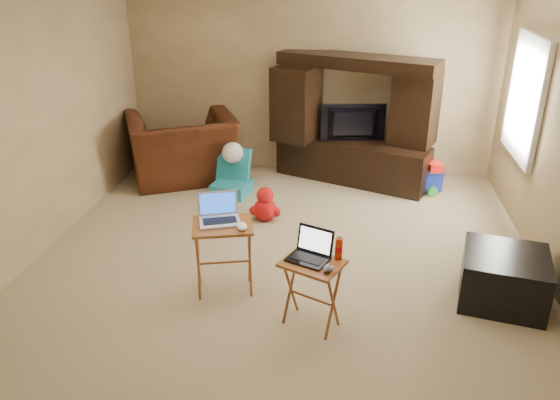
# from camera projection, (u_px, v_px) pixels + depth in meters

# --- Properties ---
(floor) EXTENTS (5.50, 5.50, 0.00)m
(floor) POSITION_uv_depth(u_px,v_px,m) (283.00, 265.00, 5.42)
(floor) COLOR tan
(floor) RESTS_ON ground
(wall_back) EXTENTS (5.00, 0.00, 5.00)m
(wall_back) POSITION_uv_depth(u_px,v_px,m) (310.00, 82.00, 7.40)
(wall_back) COLOR tan
(wall_back) RESTS_ON ground
(wall_front) EXTENTS (5.00, 0.00, 5.00)m
(wall_front) POSITION_uv_depth(u_px,v_px,m) (201.00, 339.00, 2.42)
(wall_front) COLOR tan
(wall_front) RESTS_ON ground
(wall_left) EXTENTS (0.00, 5.50, 5.50)m
(wall_left) POSITION_uv_depth(u_px,v_px,m) (25.00, 134.00, 5.23)
(wall_left) COLOR tan
(wall_left) RESTS_ON ground
(window_pane) EXTENTS (0.00, 1.20, 1.20)m
(window_pane) POSITION_uv_depth(u_px,v_px,m) (527.00, 98.00, 5.94)
(window_pane) COLOR white
(window_pane) RESTS_ON ground
(window_frame) EXTENTS (0.06, 1.14, 1.34)m
(window_frame) POSITION_uv_depth(u_px,v_px,m) (525.00, 98.00, 5.94)
(window_frame) COLOR white
(window_frame) RESTS_ON ground
(entertainment_center) EXTENTS (2.10, 1.23, 1.68)m
(entertainment_center) POSITION_uv_depth(u_px,v_px,m) (354.00, 121.00, 7.15)
(entertainment_center) COLOR black
(entertainment_center) RESTS_ON floor
(television) EXTENTS (0.86, 0.25, 0.49)m
(television) POSITION_uv_depth(u_px,v_px,m) (354.00, 124.00, 7.12)
(television) COLOR black
(television) RESTS_ON entertainment_center
(recliner) EXTENTS (1.76, 1.68, 0.89)m
(recliner) POSITION_uv_depth(u_px,v_px,m) (182.00, 148.00, 7.37)
(recliner) COLOR #481C0F
(recliner) RESTS_ON floor
(child_rocker) EXTENTS (0.52, 0.57, 0.58)m
(child_rocker) POSITION_uv_depth(u_px,v_px,m) (231.00, 173.00, 6.93)
(child_rocker) COLOR teal
(child_rocker) RESTS_ON floor
(plush_toy) EXTENTS (0.38, 0.31, 0.42)m
(plush_toy) POSITION_uv_depth(u_px,v_px,m) (265.00, 204.00, 6.27)
(plush_toy) COLOR red
(plush_toy) RESTS_ON floor
(push_toy) EXTENTS (0.72, 0.60, 0.46)m
(push_toy) POSITION_uv_depth(u_px,v_px,m) (417.00, 174.00, 7.07)
(push_toy) COLOR #162FB4
(push_toy) RESTS_ON floor
(ottoman) EXTENTS (0.83, 0.83, 0.45)m
(ottoman) POSITION_uv_depth(u_px,v_px,m) (504.00, 278.00, 4.79)
(ottoman) COLOR black
(ottoman) RESTS_ON floor
(tray_table_left) EXTENTS (0.61, 0.54, 0.68)m
(tray_table_left) POSITION_uv_depth(u_px,v_px,m) (224.00, 258.00, 4.88)
(tray_table_left) COLOR brown
(tray_table_left) RESTS_ON floor
(tray_table_right) EXTENTS (0.57, 0.53, 0.60)m
(tray_table_right) POSITION_uv_depth(u_px,v_px,m) (311.00, 294.00, 4.43)
(tray_table_right) COLOR #A76228
(tray_table_right) RESTS_ON floor
(laptop_left) EXTENTS (0.43, 0.39, 0.24)m
(laptop_left) POSITION_uv_depth(u_px,v_px,m) (219.00, 210.00, 4.72)
(laptop_left) COLOR silver
(laptop_left) RESTS_ON tray_table_left
(laptop_right) EXTENTS (0.39, 0.36, 0.24)m
(laptop_right) POSITION_uv_depth(u_px,v_px,m) (308.00, 247.00, 4.29)
(laptop_right) COLOR black
(laptop_right) RESTS_ON tray_table_right
(mouse_left) EXTENTS (0.12, 0.16, 0.06)m
(mouse_left) POSITION_uv_depth(u_px,v_px,m) (242.00, 226.00, 4.64)
(mouse_left) COLOR white
(mouse_left) RESTS_ON tray_table_left
(mouse_right) EXTENTS (0.11, 0.14, 0.05)m
(mouse_right) POSITION_uv_depth(u_px,v_px,m) (328.00, 268.00, 4.18)
(mouse_right) COLOR #3E3E43
(mouse_right) RESTS_ON tray_table_right
(water_bottle) EXTENTS (0.06, 0.06, 0.18)m
(water_bottle) POSITION_uv_depth(u_px,v_px,m) (339.00, 249.00, 4.32)
(water_bottle) COLOR red
(water_bottle) RESTS_ON tray_table_right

